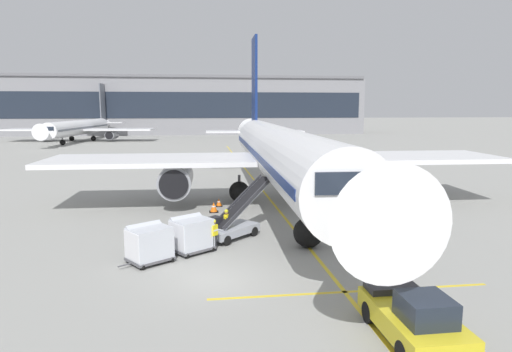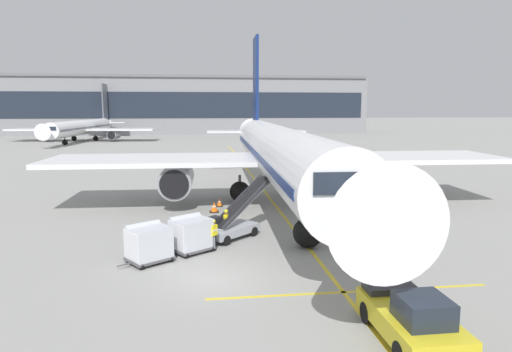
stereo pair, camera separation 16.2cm
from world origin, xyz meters
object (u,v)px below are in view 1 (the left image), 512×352
(parked_airplane, at_px, (278,153))
(ground_crew_by_carts, at_px, (214,233))
(safety_cone_wingtip, at_px, (219,202))
(baggage_cart_second, at_px, (149,243))
(ground_crew_by_loader, at_px, (226,222))
(belt_loader, at_px, (234,222))
(baggage_cart_lead, at_px, (191,233))
(distant_airplane, at_px, (81,127))
(pushback_tug, at_px, (414,317))
(safety_cone_engine_keepout, at_px, (214,207))

(parked_airplane, xyz_separation_m, ground_crew_by_carts, (-5.48, -11.41, -3.05))
(parked_airplane, distance_m, safety_cone_wingtip, 6.00)
(parked_airplane, relative_size, baggage_cart_second, 17.05)
(ground_crew_by_loader, xyz_separation_m, safety_cone_wingtip, (-0.00, 8.78, -0.70))
(belt_loader, distance_m, ground_crew_by_loader, 0.49)
(baggage_cart_lead, relative_size, distant_airplane, 0.07)
(pushback_tug, bearing_deg, safety_cone_wingtip, 103.89)
(ground_crew_by_loader, relative_size, distant_airplane, 0.04)
(belt_loader, relative_size, safety_cone_wingtip, 7.44)
(ground_crew_by_carts, relative_size, safety_cone_wingtip, 2.82)
(parked_airplane, relative_size, safety_cone_wingtip, 74.17)
(parked_airplane, relative_size, ground_crew_by_loader, 26.26)
(baggage_cart_lead, height_order, pushback_tug, baggage_cart_lead)
(safety_cone_engine_keepout, bearing_deg, safety_cone_wingtip, 76.30)
(ground_crew_by_carts, xyz_separation_m, safety_cone_wingtip, (0.81, 10.99, -0.70))
(pushback_tug, height_order, ground_crew_by_carts, pushback_tug)
(baggage_cart_second, bearing_deg, ground_crew_by_carts, 22.83)
(belt_loader, relative_size, safety_cone_engine_keepout, 6.15)
(belt_loader, xyz_separation_m, safety_cone_engine_keepout, (-0.90, 6.63, -0.55))
(baggage_cart_lead, relative_size, baggage_cart_second, 1.00)
(safety_cone_engine_keepout, bearing_deg, pushback_tug, -73.48)
(belt_loader, height_order, distant_airplane, distant_airplane)
(ground_crew_by_carts, height_order, distant_airplane, distant_airplane)
(baggage_cart_second, height_order, safety_cone_engine_keepout, baggage_cart_second)
(belt_loader, relative_size, ground_crew_by_loader, 2.63)
(ground_crew_by_loader, xyz_separation_m, distant_airplane, (-27.26, 80.36, 2.08))
(safety_cone_engine_keepout, bearing_deg, baggage_cart_second, -108.97)
(ground_crew_by_loader, height_order, safety_cone_engine_keepout, ground_crew_by_loader)
(baggage_cart_lead, distance_m, baggage_cart_second, 2.47)
(safety_cone_engine_keepout, height_order, distant_airplane, distant_airplane)
(pushback_tug, height_order, ground_crew_by_loader, pushback_tug)
(pushback_tug, height_order, safety_cone_wingtip, pushback_tug)
(parked_airplane, distance_m, baggage_cart_second, 15.76)
(parked_airplane, height_order, baggage_cart_second, parked_airplane)
(belt_loader, distance_m, baggage_cart_lead, 3.42)
(baggage_cart_lead, relative_size, safety_cone_engine_keepout, 3.60)
(ground_crew_by_loader, xyz_separation_m, ground_crew_by_carts, (-0.81, -2.20, 0.00))
(baggage_cart_lead, xyz_separation_m, baggage_cart_second, (-2.04, -1.38, 0.00))
(safety_cone_engine_keepout, bearing_deg, distant_airplane, 110.02)
(safety_cone_engine_keepout, bearing_deg, ground_crew_by_carts, -92.13)
(ground_crew_by_loader, bearing_deg, belt_loader, 26.06)
(parked_airplane, distance_m, safety_cone_engine_keepout, 6.75)
(safety_cone_wingtip, bearing_deg, baggage_cart_lead, -100.37)
(baggage_cart_second, height_order, distant_airplane, distant_airplane)
(pushback_tug, bearing_deg, ground_crew_by_loader, 112.85)
(ground_crew_by_carts, distance_m, safety_cone_engine_keepout, 9.07)
(baggage_cart_lead, distance_m, pushback_tug, 12.59)
(ground_crew_by_carts, bearing_deg, distant_airplane, 107.77)
(safety_cone_wingtip, bearing_deg, belt_loader, -87.13)
(safety_cone_engine_keepout, relative_size, distant_airplane, 0.02)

